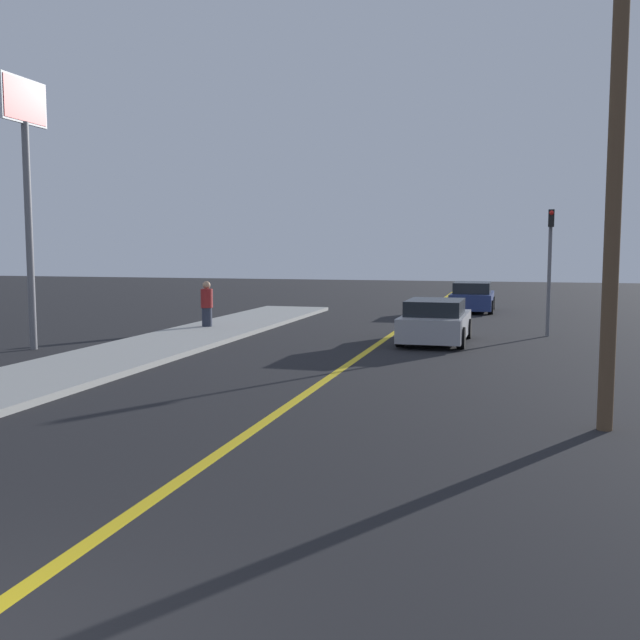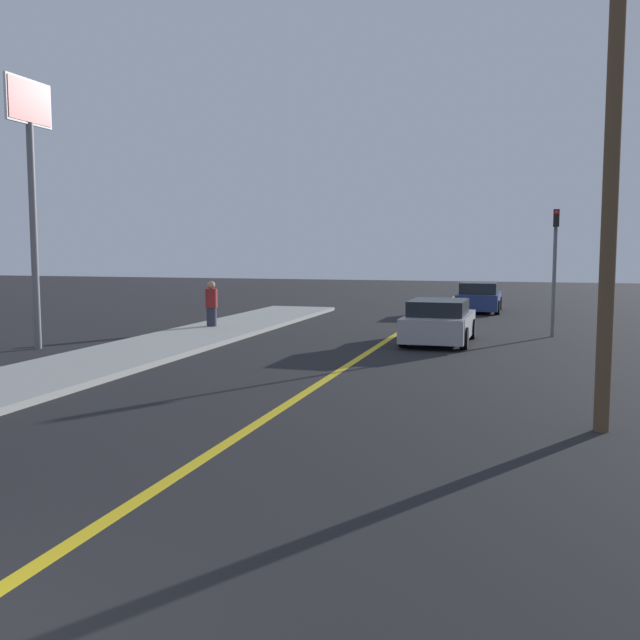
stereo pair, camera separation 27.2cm
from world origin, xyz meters
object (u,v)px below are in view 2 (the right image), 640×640
car_near_right_lane (439,322)px  roadside_sign (31,153)px  car_ahead_center (479,298)px  utility_pole (610,217)px  pedestrian_far_standing (211,304)px  traffic_light (555,259)px

car_near_right_lane → roadside_sign: 12.64m
roadside_sign → car_ahead_center: bearing=54.4°
car_ahead_center → utility_pole: 21.46m
pedestrian_far_standing → roadside_sign: size_ratio=0.21×
traffic_light → roadside_sign: 16.04m
car_ahead_center → traffic_light: 9.41m
utility_pole → car_ahead_center: bearing=98.8°
car_near_right_lane → roadside_sign: bearing=-156.9°
roadside_sign → traffic_light: bearing=26.2°
car_near_right_lane → traffic_light: (3.35, 2.49, 1.86)m
traffic_light → roadside_sign: bearing=-153.8°
car_near_right_lane → utility_pole: (3.71, -9.80, 2.67)m
car_ahead_center → pedestrian_far_standing: pedestrian_far_standing is taller
traffic_light → car_near_right_lane: bearing=-143.4°
car_near_right_lane → roadside_sign: (-10.79, -4.47, 4.83)m
car_near_right_lane → roadside_sign: size_ratio=0.53×
traffic_light → roadside_sign: size_ratio=0.54×
car_ahead_center → pedestrian_far_standing: (-8.45, -10.11, 0.27)m
car_near_right_lane → pedestrian_far_standing: (-8.01, 1.14, 0.28)m
car_near_right_lane → roadside_sign: roadside_sign is taller
car_near_right_lane → pedestrian_far_standing: size_ratio=2.54×
car_ahead_center → roadside_sign: 19.91m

